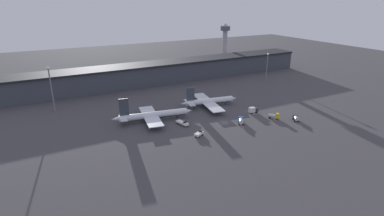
% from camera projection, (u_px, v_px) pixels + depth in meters
% --- Properties ---
extents(ground, '(600.00, 600.00, 0.00)m').
position_uv_depth(ground, '(224.00, 122.00, 157.17)').
color(ground, '#423F44').
extents(terminal_building, '(251.86, 21.69, 15.43)m').
position_uv_depth(terminal_building, '(160.00, 72.00, 229.33)').
color(terminal_building, '#3D424C').
rests_on(terminal_building, ground).
extents(airplane_0, '(43.05, 31.15, 13.93)m').
position_uv_depth(airplane_0, '(153.00, 115.00, 158.30)').
color(airplane_0, silver).
rests_on(airplane_0, ground).
extents(airplane_1, '(36.12, 36.37, 12.78)m').
position_uv_depth(airplane_1, '(209.00, 101.00, 179.55)').
color(airplane_1, silver).
rests_on(airplane_1, ground).
extents(service_vehicle_0, '(5.32, 6.32, 2.95)m').
position_uv_depth(service_vehicle_0, '(241.00, 120.00, 155.30)').
color(service_vehicle_0, '#195199').
rests_on(service_vehicle_0, ground).
extents(service_vehicle_1, '(5.51, 4.53, 2.57)m').
position_uv_depth(service_vehicle_1, '(199.00, 134.00, 141.42)').
color(service_vehicle_1, white).
rests_on(service_vehicle_1, ground).
extents(service_vehicle_2, '(4.44, 7.96, 2.44)m').
position_uv_depth(service_vehicle_2, '(183.00, 123.00, 153.81)').
color(service_vehicle_2, white).
rests_on(service_vehicle_2, ground).
extents(service_vehicle_3, '(4.50, 5.28, 2.70)m').
position_uv_depth(service_vehicle_3, '(296.00, 118.00, 158.91)').
color(service_vehicle_3, '#282D38').
rests_on(service_vehicle_3, ground).
extents(service_vehicle_4, '(4.86, 5.63, 3.38)m').
position_uv_depth(service_vehicle_4, '(274.00, 116.00, 161.36)').
color(service_vehicle_4, gold).
rests_on(service_vehicle_4, ground).
extents(service_vehicle_5, '(5.38, 2.44, 3.52)m').
position_uv_depth(service_vehicle_5, '(253.00, 110.00, 169.31)').
color(service_vehicle_5, '#282D38').
rests_on(service_vehicle_5, ground).
extents(lamp_post_0, '(1.80, 1.80, 26.31)m').
position_uv_depth(lamp_post_0, '(51.00, 84.00, 166.30)').
color(lamp_post_0, slate).
rests_on(lamp_post_0, ground).
extents(lamp_post_1, '(1.80, 1.80, 21.27)m').
position_uv_depth(lamp_post_1, '(267.00, 62.00, 235.10)').
color(lamp_post_1, slate).
rests_on(lamp_post_1, ground).
extents(control_tower, '(9.00, 9.00, 39.60)m').
position_uv_depth(control_tower, '(225.00, 41.00, 283.22)').
color(control_tower, '#99999E').
rests_on(control_tower, ground).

